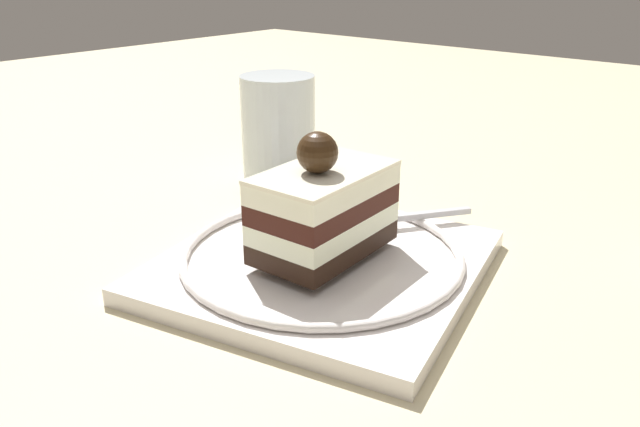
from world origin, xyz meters
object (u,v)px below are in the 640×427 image
fork (396,218)px  drink_glass_far (279,138)px  cake_slice (322,208)px  dessert_plate (320,262)px

fork → drink_glass_far: size_ratio=0.97×
cake_slice → drink_glass_far: bearing=52.6°
cake_slice → drink_glass_far: (0.13, 0.17, -0.01)m
dessert_plate → cake_slice: size_ratio=2.44×
dessert_plate → drink_glass_far: bearing=52.3°
dessert_plate → drink_glass_far: (0.13, 0.17, 0.04)m
dessert_plate → cake_slice: 0.05m
cake_slice → drink_glass_far: same height
cake_slice → dessert_plate: bearing=86.9°
fork → drink_glass_far: bearing=75.6°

